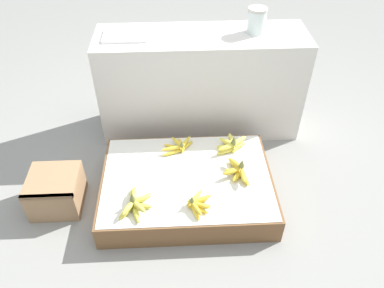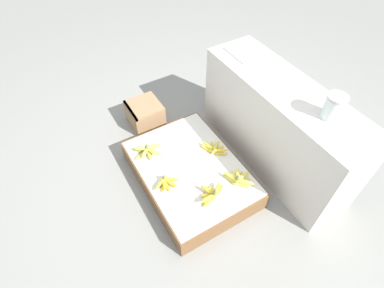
{
  "view_description": "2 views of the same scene",
  "coord_description": "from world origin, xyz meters",
  "px_view_note": "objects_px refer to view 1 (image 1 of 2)",
  "views": [
    {
      "loc": [
        -0.05,
        -1.54,
        1.79
      ],
      "look_at": [
        0.03,
        0.07,
        0.37
      ],
      "focal_mm": 35.0,
      "sensor_mm": 36.0,
      "label": 1
    },
    {
      "loc": [
        1.2,
        -0.7,
        2.0
      ],
      "look_at": [
        -0.1,
        0.07,
        0.3
      ],
      "focal_mm": 28.0,
      "sensor_mm": 36.0,
      "label": 2
    }
  ],
  "objects_px": {
    "banana_bunch_front_left": "(135,203)",
    "banana_bunch_middle_midright": "(238,171)",
    "banana_bunch_front_midleft": "(197,204)",
    "banana_bunch_back_midright": "(231,145)",
    "wooden_crate": "(56,191)",
    "banana_bunch_back_midleft": "(179,146)",
    "foam_tray_white": "(125,36)",
    "glass_jar": "(257,20)"
  },
  "relations": [
    {
      "from": "banana_bunch_middle_midright",
      "to": "glass_jar",
      "type": "xyz_separation_m",
      "value": [
        0.17,
        0.71,
        0.61
      ]
    },
    {
      "from": "banana_bunch_middle_midright",
      "to": "banana_bunch_back_midleft",
      "type": "xyz_separation_m",
      "value": [
        -0.34,
        0.25,
        -0.01
      ]
    },
    {
      "from": "banana_bunch_front_left",
      "to": "banana_bunch_middle_midright",
      "type": "relative_size",
      "value": 1.08
    },
    {
      "from": "banana_bunch_front_left",
      "to": "banana_bunch_back_midleft",
      "type": "bearing_deg",
      "value": 61.86
    },
    {
      "from": "wooden_crate",
      "to": "banana_bunch_back_midleft",
      "type": "bearing_deg",
      "value": 20.18
    },
    {
      "from": "banana_bunch_back_midright",
      "to": "glass_jar",
      "type": "distance_m",
      "value": 0.8
    },
    {
      "from": "banana_bunch_middle_midright",
      "to": "banana_bunch_back_midleft",
      "type": "distance_m",
      "value": 0.42
    },
    {
      "from": "banana_bunch_back_midleft",
      "to": "banana_bunch_front_left",
      "type": "bearing_deg",
      "value": -118.14
    },
    {
      "from": "banana_bunch_middle_midright",
      "to": "banana_bunch_back_midright",
      "type": "bearing_deg",
      "value": 91.98
    },
    {
      "from": "wooden_crate",
      "to": "foam_tray_white",
      "type": "distance_m",
      "value": 1.05
    },
    {
      "from": "banana_bunch_front_midleft",
      "to": "banana_bunch_back_midright",
      "type": "relative_size",
      "value": 0.97
    },
    {
      "from": "banana_bunch_front_midleft",
      "to": "banana_bunch_middle_midright",
      "type": "bearing_deg",
      "value": 41.91
    },
    {
      "from": "banana_bunch_front_midleft",
      "to": "glass_jar",
      "type": "height_order",
      "value": "glass_jar"
    },
    {
      "from": "banana_bunch_front_left",
      "to": "banana_bunch_back_midright",
      "type": "height_order",
      "value": "banana_bunch_back_midright"
    },
    {
      "from": "banana_bunch_front_left",
      "to": "banana_bunch_back_midright",
      "type": "bearing_deg",
      "value": 37.59
    },
    {
      "from": "glass_jar",
      "to": "banana_bunch_front_midleft",
      "type": "bearing_deg",
      "value": -114.42
    },
    {
      "from": "banana_bunch_front_left",
      "to": "banana_bunch_middle_midright",
      "type": "xyz_separation_m",
      "value": [
        0.59,
        0.22,
        0.0
      ]
    },
    {
      "from": "banana_bunch_back_midleft",
      "to": "banana_bunch_back_midright",
      "type": "bearing_deg",
      "value": -2.17
    },
    {
      "from": "banana_bunch_back_midright",
      "to": "glass_jar",
      "type": "relative_size",
      "value": 1.35
    },
    {
      "from": "banana_bunch_front_left",
      "to": "glass_jar",
      "type": "relative_size",
      "value": 1.55
    },
    {
      "from": "wooden_crate",
      "to": "banana_bunch_back_midright",
      "type": "xyz_separation_m",
      "value": [
        1.07,
        0.26,
        0.09
      ]
    },
    {
      "from": "wooden_crate",
      "to": "banana_bunch_back_midright",
      "type": "relative_size",
      "value": 1.34
    },
    {
      "from": "glass_jar",
      "to": "foam_tray_white",
      "type": "relative_size",
      "value": 0.58
    },
    {
      "from": "banana_bunch_middle_midright",
      "to": "banana_bunch_back_midleft",
      "type": "relative_size",
      "value": 1.07
    },
    {
      "from": "banana_bunch_middle_midright",
      "to": "wooden_crate",
      "type": "bearing_deg",
      "value": -178.63
    },
    {
      "from": "wooden_crate",
      "to": "glass_jar",
      "type": "bearing_deg",
      "value": 30.54
    },
    {
      "from": "wooden_crate",
      "to": "banana_bunch_back_midleft",
      "type": "distance_m",
      "value": 0.79
    },
    {
      "from": "banana_bunch_back_midleft",
      "to": "glass_jar",
      "type": "bearing_deg",
      "value": 42.23
    },
    {
      "from": "wooden_crate",
      "to": "banana_bunch_middle_midright",
      "type": "bearing_deg",
      "value": 1.37
    },
    {
      "from": "wooden_crate",
      "to": "banana_bunch_back_midright",
      "type": "height_order",
      "value": "banana_bunch_back_midright"
    },
    {
      "from": "banana_bunch_front_midleft",
      "to": "banana_bunch_middle_midright",
      "type": "xyz_separation_m",
      "value": [
        0.26,
        0.23,
        0.01
      ]
    },
    {
      "from": "banana_bunch_front_midleft",
      "to": "banana_bunch_back_midleft",
      "type": "bearing_deg",
      "value": 100.51
    },
    {
      "from": "banana_bunch_back_midleft",
      "to": "wooden_crate",
      "type": "bearing_deg",
      "value": -159.82
    },
    {
      "from": "banana_bunch_front_midleft",
      "to": "glass_jar",
      "type": "bearing_deg",
      "value": 65.58
    },
    {
      "from": "foam_tray_white",
      "to": "glass_jar",
      "type": "bearing_deg",
      "value": 1.33
    },
    {
      "from": "banana_bunch_front_midleft",
      "to": "banana_bunch_back_midleft",
      "type": "xyz_separation_m",
      "value": [
        -0.09,
        0.48,
        0.0
      ]
    },
    {
      "from": "banana_bunch_back_midleft",
      "to": "foam_tray_white",
      "type": "relative_size",
      "value": 0.78
    },
    {
      "from": "banana_bunch_back_midright",
      "to": "glass_jar",
      "type": "xyz_separation_m",
      "value": [
        0.18,
        0.48,
        0.61
      ]
    },
    {
      "from": "banana_bunch_back_midleft",
      "to": "foam_tray_white",
      "type": "height_order",
      "value": "foam_tray_white"
    },
    {
      "from": "banana_bunch_front_left",
      "to": "banana_bunch_front_midleft",
      "type": "height_order",
      "value": "banana_bunch_front_left"
    },
    {
      "from": "banana_bunch_back_midright",
      "to": "foam_tray_white",
      "type": "bearing_deg",
      "value": 144.56
    },
    {
      "from": "wooden_crate",
      "to": "banana_bunch_back_midleft",
      "type": "relative_size",
      "value": 1.35
    }
  ]
}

